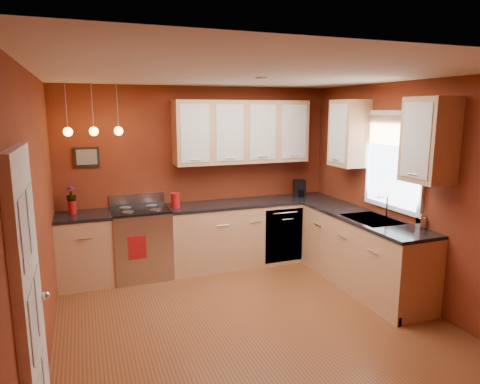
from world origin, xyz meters
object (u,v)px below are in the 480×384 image
object	(u,v)px
sink	(372,221)
soap_pump	(421,220)
red_canister	(176,200)
coffee_maker	(300,189)
gas_range	(142,242)

from	to	relation	value
sink	soap_pump	size ratio (longest dim) A/B	3.76
red_canister	coffee_maker	size ratio (longest dim) A/B	0.79
gas_range	sink	size ratio (longest dim) A/B	1.59
sink	coffee_maker	bearing A→B (deg)	96.07
gas_range	sink	bearing A→B (deg)	-29.78
red_canister	soap_pump	distance (m)	3.13
coffee_maker	soap_pump	distance (m)	2.16
red_canister	soap_pump	size ratio (longest dim) A/B	1.09
red_canister	coffee_maker	world-z (taller)	coffee_maker
sink	red_canister	world-z (taller)	sink
gas_range	soap_pump	world-z (taller)	soap_pump
sink	coffee_maker	world-z (taller)	sink
red_canister	soap_pump	bearing A→B (deg)	-40.19
gas_range	red_canister	distance (m)	0.74
red_canister	coffee_maker	bearing A→B (deg)	2.89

